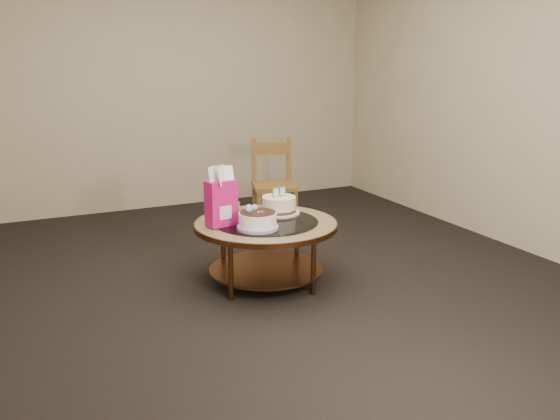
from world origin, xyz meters
name	(u,v)px	position (x,y,z in m)	size (l,w,h in m)	color
ground	(266,282)	(0.00, 0.00, 0.00)	(5.00, 5.00, 0.00)	black
room_walls	(265,64)	(0.00, 0.00, 1.54)	(4.52, 5.02, 2.61)	tan
coffee_table	(266,232)	(0.00, 0.00, 0.38)	(1.02, 1.02, 0.46)	#562F18
decorated_cake	(257,221)	(-0.13, -0.15, 0.51)	(0.28, 0.28, 0.16)	#AB91CD
cream_cake	(279,205)	(0.18, 0.16, 0.52)	(0.31, 0.31, 0.20)	white
gift_bag	(221,197)	(-0.32, 0.04, 0.66)	(0.22, 0.18, 0.41)	#EA167B
pillar_candle	(236,209)	(-0.10, 0.32, 0.49)	(0.13, 0.13, 0.09)	#DCCA5A
dining_chair	(274,184)	(0.63, 1.23, 0.42)	(0.48, 0.48, 0.84)	brown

